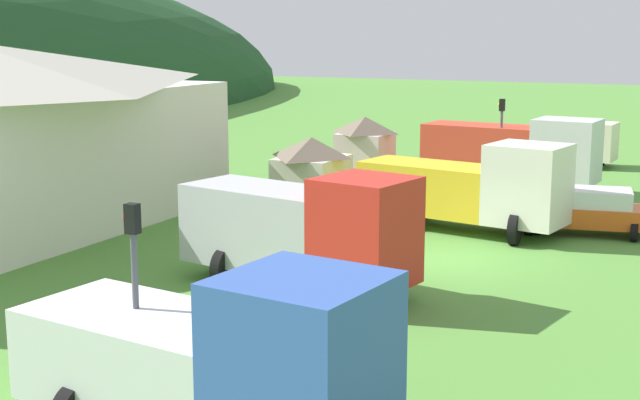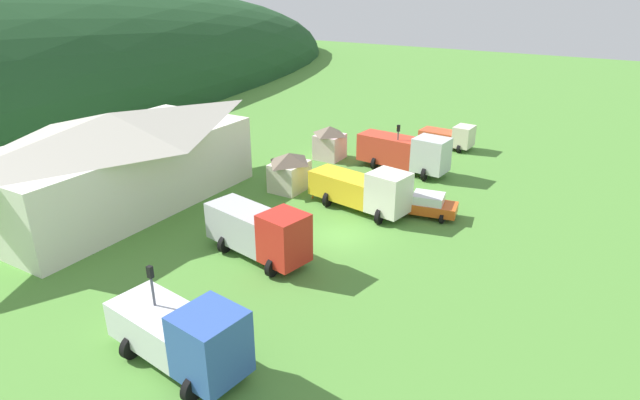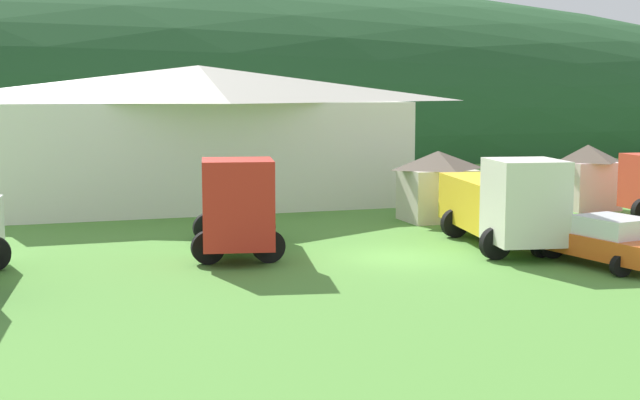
{
  "view_description": "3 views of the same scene",
  "coord_description": "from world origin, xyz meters",
  "px_view_note": "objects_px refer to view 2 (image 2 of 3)",
  "views": [
    {
      "loc": [
        -26.63,
        -8.16,
        7.27
      ],
      "look_at": [
        -0.68,
        4.11,
        1.77
      ],
      "focal_mm": 49.97,
      "sensor_mm": 36.0,
      "label": 1
    },
    {
      "loc": [
        -27.02,
        -14.67,
        15.54
      ],
      "look_at": [
        -0.19,
        1.27,
        2.36
      ],
      "focal_mm": 29.54,
      "sensor_mm": 36.0,
      "label": 2
    },
    {
      "loc": [
        -11.82,
        -27.68,
        5.73
      ],
      "look_at": [
        -2.21,
        1.22,
        1.92
      ],
      "focal_mm": 49.95,
      "sensor_mm": 36.0,
      "label": 3
    }
  ],
  "objects_px": {
    "traffic_cone_mid_row": "(336,201)",
    "play_shed_cream": "(289,171)",
    "box_truck_blue": "(184,334)",
    "traffic_light_west": "(154,299)",
    "play_shed_pink": "(330,142)",
    "tow_truck_silver": "(406,151)",
    "traffic_cone_near_pickup": "(313,198)",
    "depot_building": "(116,158)",
    "service_pickup_orange": "(421,204)",
    "light_truck_cream": "(450,136)",
    "traffic_light_east": "(398,144)",
    "heavy_rig_striped": "(364,189)",
    "crane_truck_red": "(260,231)"
  },
  "relations": [
    {
      "from": "box_truck_blue",
      "to": "light_truck_cream",
      "type": "xyz_separation_m",
      "value": [
        36.87,
        0.34,
        -0.52
      ]
    },
    {
      "from": "service_pickup_orange",
      "to": "depot_building",
      "type": "bearing_deg",
      "value": -164.19
    },
    {
      "from": "tow_truck_silver",
      "to": "traffic_cone_mid_row",
      "type": "relative_size",
      "value": 15.34
    },
    {
      "from": "crane_truck_red",
      "to": "traffic_light_east",
      "type": "xyz_separation_m",
      "value": [
        18.15,
        -1.0,
        0.77
      ]
    },
    {
      "from": "play_shed_cream",
      "to": "tow_truck_silver",
      "type": "height_order",
      "value": "tow_truck_silver"
    },
    {
      "from": "depot_building",
      "to": "traffic_light_east",
      "type": "relative_size",
      "value": 4.94
    },
    {
      "from": "traffic_light_east",
      "to": "traffic_cone_near_pickup",
      "type": "height_order",
      "value": "traffic_light_east"
    },
    {
      "from": "traffic_cone_mid_row",
      "to": "play_shed_pink",
      "type": "bearing_deg",
      "value": 32.38
    },
    {
      "from": "traffic_cone_near_pickup",
      "to": "crane_truck_red",
      "type": "bearing_deg",
      "value": -167.02
    },
    {
      "from": "service_pickup_orange",
      "to": "traffic_cone_near_pickup",
      "type": "distance_m",
      "value": 8.35
    },
    {
      "from": "service_pickup_orange",
      "to": "tow_truck_silver",
      "type": "bearing_deg",
      "value": 109.6
    },
    {
      "from": "depot_building",
      "to": "traffic_cone_near_pickup",
      "type": "xyz_separation_m",
      "value": [
        8.16,
        -11.61,
        -3.55
      ]
    },
    {
      "from": "light_truck_cream",
      "to": "tow_truck_silver",
      "type": "bearing_deg",
      "value": -93.57
    },
    {
      "from": "play_shed_cream",
      "to": "traffic_light_east",
      "type": "distance_m",
      "value": 9.91
    },
    {
      "from": "play_shed_pink",
      "to": "tow_truck_silver",
      "type": "distance_m",
      "value": 7.4
    },
    {
      "from": "box_truck_blue",
      "to": "traffic_light_west",
      "type": "bearing_deg",
      "value": 177.14
    },
    {
      "from": "depot_building",
      "to": "box_truck_blue",
      "type": "distance_m",
      "value": 20.1
    },
    {
      "from": "play_shed_pink",
      "to": "tow_truck_silver",
      "type": "bearing_deg",
      "value": -88.21
    },
    {
      "from": "tow_truck_silver",
      "to": "traffic_cone_mid_row",
      "type": "xyz_separation_m",
      "value": [
        -8.84,
        1.93,
        -1.82
      ]
    },
    {
      "from": "traffic_light_west",
      "to": "traffic_cone_near_pickup",
      "type": "relative_size",
      "value": 6.79
    },
    {
      "from": "traffic_cone_mid_row",
      "to": "play_shed_cream",
      "type": "bearing_deg",
      "value": 87.89
    },
    {
      "from": "tow_truck_silver",
      "to": "traffic_cone_mid_row",
      "type": "height_order",
      "value": "tow_truck_silver"
    },
    {
      "from": "service_pickup_orange",
      "to": "traffic_light_west",
      "type": "distance_m",
      "value": 20.54
    },
    {
      "from": "play_shed_cream",
      "to": "service_pickup_orange",
      "type": "height_order",
      "value": "play_shed_cream"
    },
    {
      "from": "service_pickup_orange",
      "to": "traffic_light_east",
      "type": "distance_m",
      "value": 9.09
    },
    {
      "from": "play_shed_pink",
      "to": "traffic_light_east",
      "type": "bearing_deg",
      "value": -93.12
    },
    {
      "from": "heavy_rig_striped",
      "to": "tow_truck_silver",
      "type": "xyz_separation_m",
      "value": [
        9.42,
        0.68,
        0.13
      ]
    },
    {
      "from": "crane_truck_red",
      "to": "traffic_light_west",
      "type": "height_order",
      "value": "traffic_light_west"
    },
    {
      "from": "depot_building",
      "to": "play_shed_cream",
      "type": "bearing_deg",
      "value": -46.4
    },
    {
      "from": "crane_truck_red",
      "to": "tow_truck_silver",
      "type": "xyz_separation_m",
      "value": [
        18.75,
        -1.55,
        0.01
      ]
    },
    {
      "from": "box_truck_blue",
      "to": "traffic_cone_near_pickup",
      "type": "relative_size",
      "value": 11.62
    },
    {
      "from": "box_truck_blue",
      "to": "light_truck_cream",
      "type": "bearing_deg",
      "value": 97.7
    },
    {
      "from": "depot_building",
      "to": "traffic_light_west",
      "type": "bearing_deg",
      "value": -125.11
    },
    {
      "from": "light_truck_cream",
      "to": "play_shed_cream",
      "type": "bearing_deg",
      "value": -108.91
    },
    {
      "from": "service_pickup_orange",
      "to": "traffic_cone_near_pickup",
      "type": "relative_size",
      "value": 8.87
    },
    {
      "from": "depot_building",
      "to": "service_pickup_orange",
      "type": "xyz_separation_m",
      "value": [
        9.42,
        -19.82,
        -2.72
      ]
    },
    {
      "from": "depot_building",
      "to": "service_pickup_orange",
      "type": "bearing_deg",
      "value": -64.57
    },
    {
      "from": "play_shed_pink",
      "to": "service_pickup_orange",
      "type": "distance_m",
      "value": 14.18
    },
    {
      "from": "traffic_light_east",
      "to": "traffic_cone_mid_row",
      "type": "distance_m",
      "value": 8.74
    },
    {
      "from": "play_shed_cream",
      "to": "box_truck_blue",
      "type": "distance_m",
      "value": 20.97
    },
    {
      "from": "service_pickup_orange",
      "to": "play_shed_cream",
      "type": "bearing_deg",
      "value": 174.19
    },
    {
      "from": "play_shed_cream",
      "to": "traffic_light_west",
      "type": "xyz_separation_m",
      "value": [
        -19.14,
        -5.68,
        1.0
      ]
    },
    {
      "from": "crane_truck_red",
      "to": "traffic_cone_near_pickup",
      "type": "distance_m",
      "value": 9.93
    },
    {
      "from": "heavy_rig_striped",
      "to": "light_truck_cream",
      "type": "distance_m",
      "value": 18.11
    },
    {
      "from": "box_truck_blue",
      "to": "tow_truck_silver",
      "type": "bearing_deg",
      "value": 100.24
    },
    {
      "from": "tow_truck_silver",
      "to": "light_truck_cream",
      "type": "distance_m",
      "value": 8.79
    },
    {
      "from": "play_shed_cream",
      "to": "light_truck_cream",
      "type": "height_order",
      "value": "play_shed_cream"
    },
    {
      "from": "heavy_rig_striped",
      "to": "traffic_cone_mid_row",
      "type": "distance_m",
      "value": 3.17
    },
    {
      "from": "depot_building",
      "to": "light_truck_cream",
      "type": "height_order",
      "value": "depot_building"
    },
    {
      "from": "tow_truck_silver",
      "to": "service_pickup_orange",
      "type": "bearing_deg",
      "value": -55.53
    }
  ]
}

